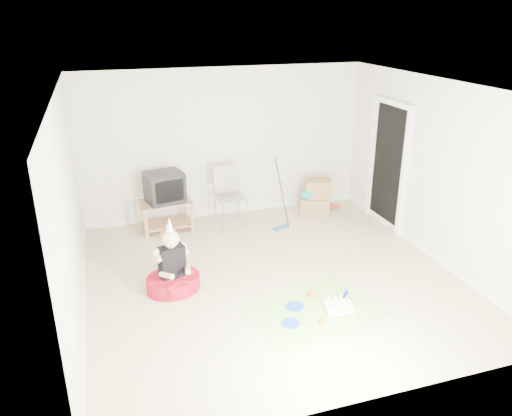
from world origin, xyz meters
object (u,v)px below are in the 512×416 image
object	(u,v)px
tv_stand	(167,213)
folding_chair	(231,197)
seated_woman	(173,274)
birthday_cake	(338,308)
cardboard_boxes	(316,198)
crt_tv	(165,187)

from	to	relation	value
tv_stand	folding_chair	size ratio (longest dim) A/B	0.80
folding_chair	seated_woman	distance (m)	2.26
folding_chair	seated_woman	bearing A→B (deg)	-125.04
folding_chair	birthday_cake	xyz separation A→B (m)	(0.57, -2.96, -0.47)
folding_chair	cardboard_boxes	size ratio (longest dim) A/B	1.62
crt_tv	birthday_cake	distance (m)	3.59
crt_tv	seated_woman	xyz separation A→B (m)	(-0.20, -1.97, -0.54)
crt_tv	birthday_cake	xyz separation A→B (m)	(1.65, -3.11, -0.72)
folding_chair	cardboard_boxes	bearing A→B (deg)	0.48
folding_chair	crt_tv	bearing A→B (deg)	172.49
cardboard_boxes	tv_stand	bearing A→B (deg)	177.22
cardboard_boxes	birthday_cake	size ratio (longest dim) A/B	1.70
crt_tv	seated_woman	distance (m)	2.06
seated_woman	birthday_cake	xyz separation A→B (m)	(1.86, -1.13, -0.18)
cardboard_boxes	seated_woman	xyz separation A→B (m)	(-2.86, -1.85, -0.09)
folding_chair	birthday_cake	bearing A→B (deg)	-79.05
tv_stand	seated_woman	distance (m)	1.99
folding_chair	cardboard_boxes	distance (m)	1.59
seated_woman	birthday_cake	size ratio (longest dim) A/B	2.68
tv_stand	cardboard_boxes	size ratio (longest dim) A/B	1.29
tv_stand	folding_chair	xyz separation A→B (m)	(1.08, -0.14, 0.21)
seated_woman	birthday_cake	distance (m)	2.18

